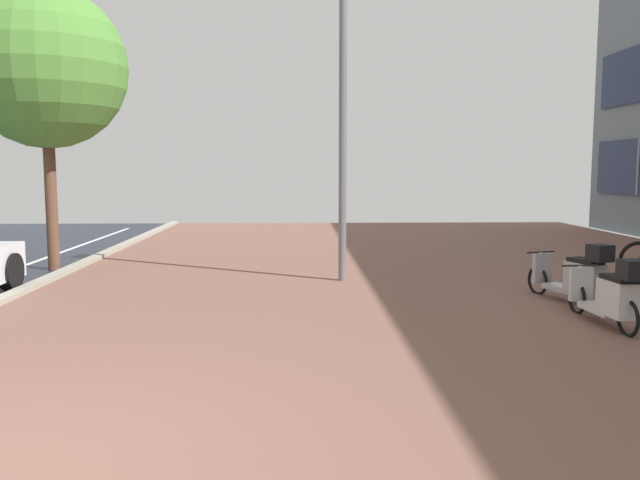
{
  "coord_description": "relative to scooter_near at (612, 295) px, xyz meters",
  "views": [
    {
      "loc": [
        2.08,
        -3.98,
        2.02
      ],
      "look_at": [
        2.33,
        2.98,
        1.25
      ],
      "focal_mm": 36.41,
      "sensor_mm": 36.0,
      "label": 1
    }
  ],
  "objects": [
    {
      "name": "scooter_near",
      "position": [
        0.0,
        0.0,
        0.0
      ],
      "size": [
        0.52,
        1.72,
        0.96
      ],
      "color": "black",
      "rests_on": "ground"
    },
    {
      "name": "scooter_mid",
      "position": [
        0.18,
        1.42,
        0.01
      ],
      "size": [
        0.81,
        1.69,
        0.97
      ],
      "color": "black",
      "rests_on": "ground"
    },
    {
      "name": "lamp_post",
      "position": [
        -3.16,
        3.63,
        3.01
      ],
      "size": [
        0.2,
        0.52,
        6.24
      ],
      "color": "slate",
      "rests_on": "ground"
    },
    {
      "name": "street_tree",
      "position": [
        -8.83,
        5.08,
        3.52
      ],
      "size": [
        3.12,
        3.12,
        5.52
      ],
      "color": "brown",
      "rests_on": "ground"
    }
  ]
}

